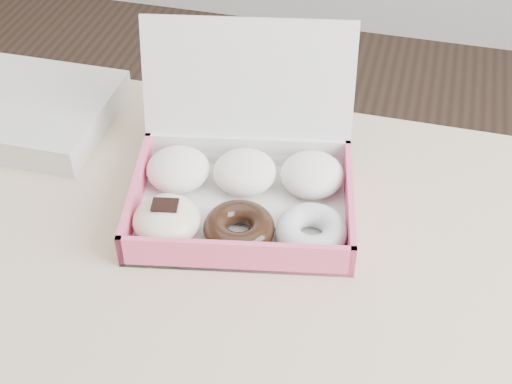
# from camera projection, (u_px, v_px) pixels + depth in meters

# --- Properties ---
(table) EXTENTS (1.20, 0.80, 0.75)m
(table) POSITION_uv_depth(u_px,v_px,m) (207.00, 348.00, 0.83)
(table) COLOR tan
(table) RESTS_ON ground
(donut_box) EXTENTS (0.31, 0.29, 0.19)m
(donut_box) POSITION_uv_depth(u_px,v_px,m) (241.00, 186.00, 0.88)
(donut_box) COLOR silver
(donut_box) RESTS_ON table
(newspapers) EXTENTS (0.26, 0.21, 0.04)m
(newspapers) POSITION_uv_depth(u_px,v_px,m) (21.00, 109.00, 1.02)
(newspapers) COLOR white
(newspapers) RESTS_ON table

